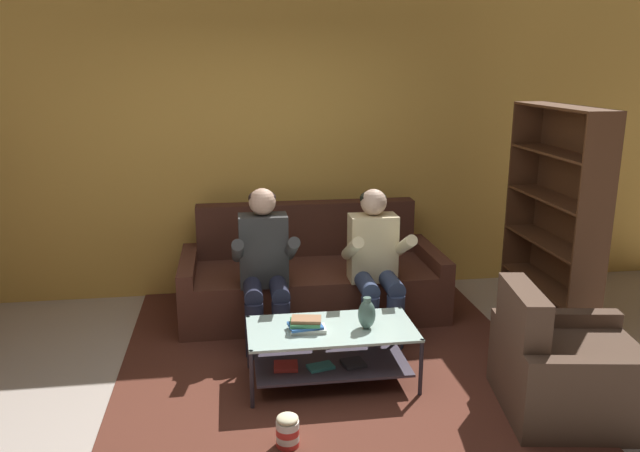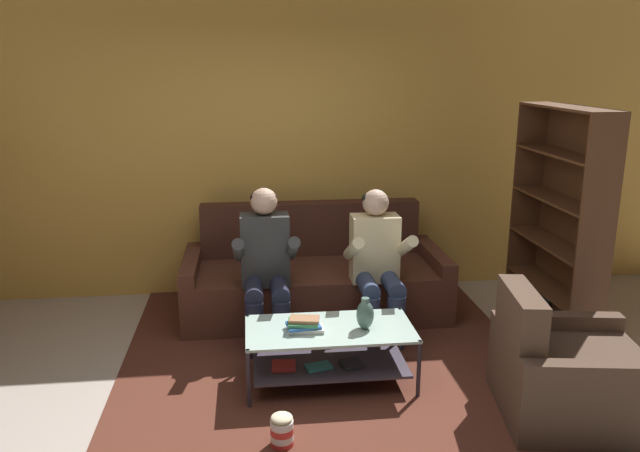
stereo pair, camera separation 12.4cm
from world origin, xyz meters
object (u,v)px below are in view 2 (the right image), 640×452
Objects in this scene: popcorn_tub at (282,430)px; coffee_table at (329,347)px; vase at (365,314)px; couch at (314,279)px; person_seated_left at (266,261)px; book_stack at (304,325)px; person_seated_right at (377,259)px; bookshelf at (558,235)px; armchair at (566,375)px.

coffee_table is at bearing 62.83° from popcorn_tub.
vase reaches higher than coffee_table.
couch is at bearing 98.45° from vase.
vase is (0.24, -0.04, 0.24)m from coffee_table.
person_seated_left reaches higher than coffee_table.
couch is at bearing 81.01° from book_stack.
person_seated_left reaches higher than person_seated_right.
couch is 1.38m from vase.
vase is at bearing -155.86° from bookshelf.
popcorn_tub is (-0.36, -0.71, -0.17)m from coffee_table.
person_seated_left is 0.66× the size of bookshelf.
armchair is (1.17, -0.54, -0.24)m from vase.
book_stack is (-0.21, -1.33, 0.16)m from couch.
book_stack is at bearing 74.05° from popcorn_tub.
vase is 1.93m from bookshelf.
person_seated_right reaches higher than popcorn_tub.
armchair is at bearing -113.22° from bookshelf.
popcorn_tub is at bearing -117.17° from coffee_table.
bookshelf reaches higher than popcorn_tub.
person_seated_left is 2.27m from armchair.
armchair is (1.41, -0.58, 0.00)m from coffee_table.
vase reaches higher than book_stack.
coffee_table is 0.62× the size of bookshelf.
person_seated_left is at bearing 179.82° from person_seated_right.
armchair is (1.81, -1.32, -0.39)m from person_seated_left.
person_seated_left reaches higher than book_stack.
bookshelf reaches higher than armchair.
vase is (0.64, -0.78, -0.15)m from person_seated_left.
bookshelf is at bearing 20.49° from coffee_table.
armchair is 4.69× the size of popcorn_tub.
coffee_table is at bearing 157.76° from armchair.
person_seated_right reaches higher than vase.
person_seated_left is at bearing 91.36° from popcorn_tub.
book_stack is at bearing -130.52° from person_seated_right.
couch reaches higher than coffee_table.
armchair is (1.58, -0.55, -0.18)m from book_stack.
bookshelf reaches higher than vase.
person_seated_left is 0.93m from coffee_table.
vase is at bearing -9.09° from coffee_table.
person_seated_right is at bearing -0.18° from person_seated_left.
person_seated_right is at bearing 56.78° from coffee_table.
couch is at bearing 126.05° from armchair.
book_stack is at bearing -171.81° from coffee_table.
person_seated_left is 1.55m from popcorn_tub.
person_seated_right is at bearing 125.29° from armchair.
book_stack is 1.69m from armchair.
vase is 0.86× the size of book_stack.
person_seated_left is 1.07× the size of coffee_table.
book_stack reaches higher than popcorn_tub.
book_stack is (-0.17, -0.02, 0.18)m from coffee_table.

